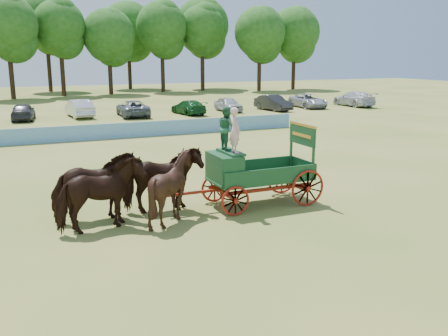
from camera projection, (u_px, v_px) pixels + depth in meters
ground at (261, 208)px, 18.55m from camera, size 160.00×160.00×0.00m
horse_lead_left at (100, 195)px, 15.98m from camera, size 3.02×1.82×2.38m
horse_lead_right at (94, 187)px, 16.96m from camera, size 2.83×1.31×2.38m
horse_wheel_left at (172, 187)px, 16.92m from camera, size 2.17×1.93×2.39m
horse_wheel_right at (162, 180)px, 17.91m from camera, size 2.91×1.49×2.38m
farm_dray at (243, 163)px, 18.49m from camera, size 6.00×2.00×3.78m
sponsor_banner at (125, 130)px, 34.10m from camera, size 26.00×0.08×1.05m
parked_cars at (136, 108)px, 46.17m from camera, size 55.24×7.29×1.64m
treeline at (18, 25)px, 68.28m from camera, size 87.20×23.79×15.44m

